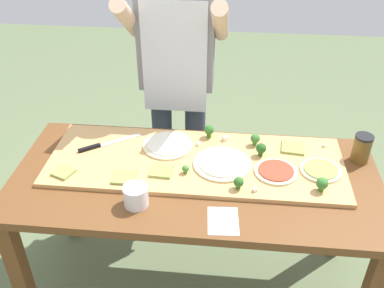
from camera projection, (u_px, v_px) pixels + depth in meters
ground_plane at (195, 285)px, 2.43m from camera, size 8.00×8.00×0.00m
prep_table at (195, 193)px, 2.06m from camera, size 1.67×0.76×0.77m
cutting_board at (196, 162)px, 2.07m from camera, size 1.38×0.50×0.02m
chefs_knife at (101, 145)px, 2.16m from camera, size 0.28×0.20×0.02m
pizza_whole_tomato_red at (276, 171)px, 1.98m from camera, size 0.19×0.19×0.02m
pizza_whole_pesto_green at (321, 170)px, 1.99m from camera, size 0.19×0.19×0.02m
pizza_whole_white_garlic at (168, 145)px, 2.16m from camera, size 0.25×0.25×0.02m
pizza_whole_cheese_artichoke at (222, 163)px, 2.03m from camera, size 0.27×0.27×0.02m
pizza_slice_far_left at (293, 147)px, 2.14m from camera, size 0.12×0.12×0.01m
pizza_slice_center at (161, 171)px, 1.99m from camera, size 0.10×0.10×0.01m
pizza_slice_near_left at (124, 177)px, 1.95m from camera, size 0.10×0.10×0.01m
pizza_slice_far_right at (64, 172)px, 1.98m from camera, size 0.11×0.11×0.01m
broccoli_floret_front_right at (209, 130)px, 2.20m from camera, size 0.05×0.05×0.07m
broccoli_floret_front_mid at (255, 139)px, 2.15m from camera, size 0.05×0.05×0.06m
broccoli_floret_back_left at (239, 182)px, 1.88m from camera, size 0.04×0.04×0.06m
broccoli_floret_front_left at (322, 184)px, 1.86m from camera, size 0.05×0.05×0.07m
broccoli_floret_back_right at (261, 149)px, 2.07m from camera, size 0.05×0.05×0.07m
broccoli_floret_back_mid at (186, 169)px, 1.97m from camera, size 0.03×0.03×0.04m
cheese_crumble_a at (324, 146)px, 2.15m from camera, size 0.02×0.02×0.01m
cheese_crumble_b at (198, 144)px, 2.16m from camera, size 0.02×0.02×0.02m
cheese_crumble_c at (255, 190)px, 1.87m from camera, size 0.02×0.02×0.02m
cheese_crumble_d at (225, 139)px, 2.20m from camera, size 0.03×0.03×0.02m
flour_cup at (136, 197)px, 1.82m from camera, size 0.10×0.10×0.09m
sauce_jar at (362, 148)px, 2.06m from camera, size 0.08×0.08×0.14m
recipe_note at (223, 221)px, 1.76m from camera, size 0.13×0.17×0.00m
cook_center at (177, 68)px, 2.41m from camera, size 0.54×0.39×1.67m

